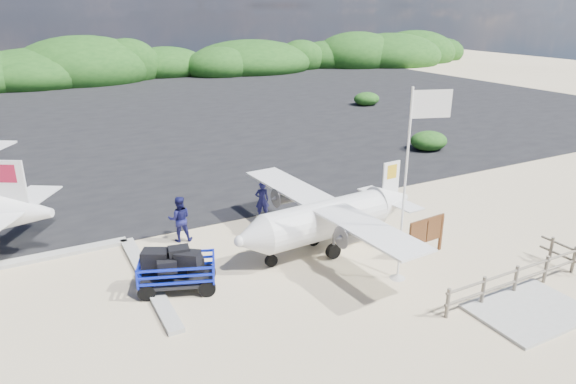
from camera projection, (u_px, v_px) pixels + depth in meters
name	position (u px, v px, depth m)	size (l,w,h in m)	color
ground	(283.00, 270.00, 18.47)	(160.00, 160.00, 0.00)	beige
asphalt_apron	(119.00, 118.00, 43.34)	(90.00, 50.00, 0.04)	#B2B2B2
lagoon	(1.00, 316.00, 15.73)	(9.00, 7.00, 0.40)	#B2B2B2
walkway_pad	(529.00, 312.00, 15.92)	(3.50, 2.50, 0.10)	#B2B2B2
vegetation_band	(80.00, 82.00, 64.07)	(124.00, 8.00, 4.40)	#B2B2B2
fence	(513.00, 293.00, 16.97)	(6.40, 2.00, 1.10)	#B2B2B2
baggage_cart	(179.00, 290.00, 17.18)	(2.68, 1.53, 1.34)	#0D21CC
flagpole	(397.00, 278.00, 17.91)	(1.33, 0.55, 6.63)	white
signboard	(424.00, 255.00, 19.58)	(1.88, 0.18, 1.55)	brown
crew_a	(262.00, 200.00, 22.69)	(0.62, 0.41, 1.71)	#14154B
crew_b	(180.00, 219.00, 20.44)	(0.92, 0.72, 1.90)	#14154B
aircraft_large	(231.00, 114.00, 45.08)	(15.73, 15.73, 4.72)	#B2B2B2
aircraft_small	(7.00, 121.00, 42.41)	(8.22, 8.22, 2.96)	#B2B2B2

